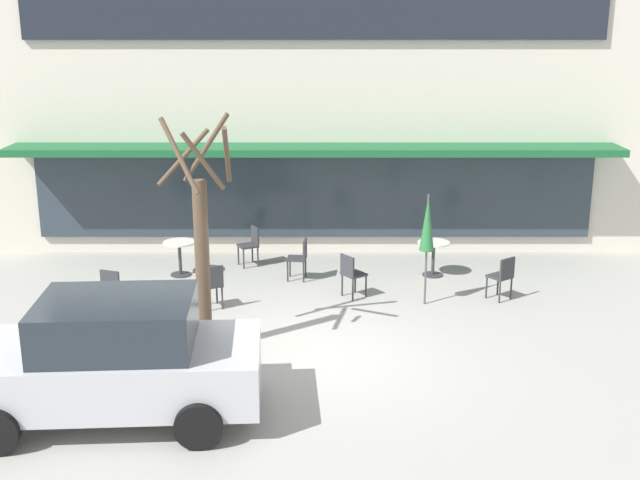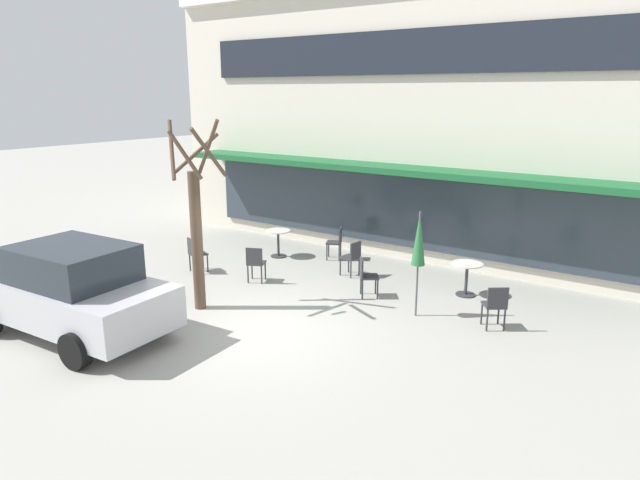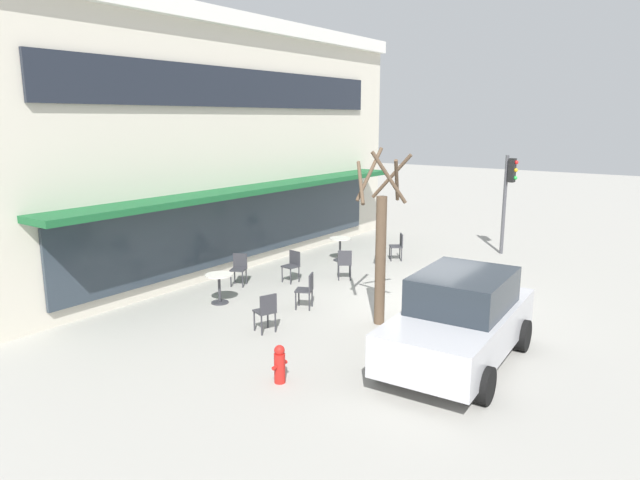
# 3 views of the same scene
# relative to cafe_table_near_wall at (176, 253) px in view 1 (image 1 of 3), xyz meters

# --- Properties ---
(ground_plane) EXTENTS (80.00, 80.00, 0.00)m
(ground_plane) POSITION_rel_cafe_table_near_wall_xyz_m (2.90, -4.23, -0.52)
(ground_plane) COLOR #9E9B93
(building_facade) EXTENTS (16.16, 9.10, 7.60)m
(building_facade) POSITION_rel_cafe_table_near_wall_xyz_m (2.90, 5.74, 3.29)
(building_facade) COLOR beige
(building_facade) RESTS_ON ground
(cafe_table_near_wall) EXTENTS (0.70, 0.70, 0.76)m
(cafe_table_near_wall) POSITION_rel_cafe_table_near_wall_xyz_m (0.00, 0.00, 0.00)
(cafe_table_near_wall) COLOR #333338
(cafe_table_near_wall) RESTS_ON ground
(cafe_table_streetside) EXTENTS (0.70, 0.70, 0.76)m
(cafe_table_streetside) POSITION_rel_cafe_table_near_wall_xyz_m (5.48, -0.02, 0.00)
(cafe_table_streetside) COLOR #333338
(cafe_table_streetside) RESTS_ON ground
(patio_umbrella_green_folded) EXTENTS (0.28, 0.28, 2.20)m
(patio_umbrella_green_folded) POSITION_rel_cafe_table_near_wall_xyz_m (5.09, -1.78, 1.11)
(patio_umbrella_green_folded) COLOR #4C4C51
(patio_umbrella_green_folded) RESTS_ON ground
(cafe_chair_0) EXTENTS (0.51, 0.51, 0.89)m
(cafe_chair_0) POSITION_rel_cafe_table_near_wall_xyz_m (-0.85, -2.31, 0.01)
(cafe_chair_0) COLOR #333338
(cafe_chair_0) RESTS_ON ground
(cafe_chair_1) EXTENTS (0.53, 0.53, 0.89)m
(cafe_chair_1) POSITION_rel_cafe_table_near_wall_xyz_m (0.96, -2.06, 0.01)
(cafe_chair_1) COLOR #333338
(cafe_chair_1) RESTS_ON ground
(cafe_chair_2) EXTENTS (0.56, 0.56, 0.89)m
(cafe_chair_2) POSITION_rel_cafe_table_near_wall_xyz_m (6.64, -1.55, 0.01)
(cafe_chair_2) COLOR #333338
(cafe_chair_2) RESTS_ON ground
(cafe_chair_3) EXTENTS (0.44, 0.44, 0.89)m
(cafe_chair_3) POSITION_rel_cafe_table_near_wall_xyz_m (2.61, -0.29, 0.01)
(cafe_chair_3) COLOR #333338
(cafe_chair_3) RESTS_ON ground
(cafe_chair_4) EXTENTS (0.53, 0.53, 0.89)m
(cafe_chair_4) POSITION_rel_cafe_table_near_wall_xyz_m (1.48, 0.72, 0.01)
(cafe_chair_4) COLOR #333338
(cafe_chair_4) RESTS_ON ground
(cafe_chair_5) EXTENTS (0.56, 0.56, 0.89)m
(cafe_chair_5) POSITION_rel_cafe_table_near_wall_xyz_m (3.66, -1.39, 0.01)
(cafe_chair_5) COLOR #333338
(cafe_chair_5) RESTS_ON ground
(parked_sedan) EXTENTS (4.30, 2.21, 1.76)m
(parked_sedan) POSITION_rel_cafe_table_near_wall_xyz_m (0.13, -6.34, 0.36)
(parked_sedan) COLOR #B7B7BC
(parked_sedan) RESTS_ON ground
(street_tree) EXTENTS (1.23, 1.31, 3.98)m
(street_tree) POSITION_rel_cafe_table_near_wall_xyz_m (1.11, -4.02, 1.32)
(street_tree) COLOR brown
(street_tree) RESTS_ON ground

